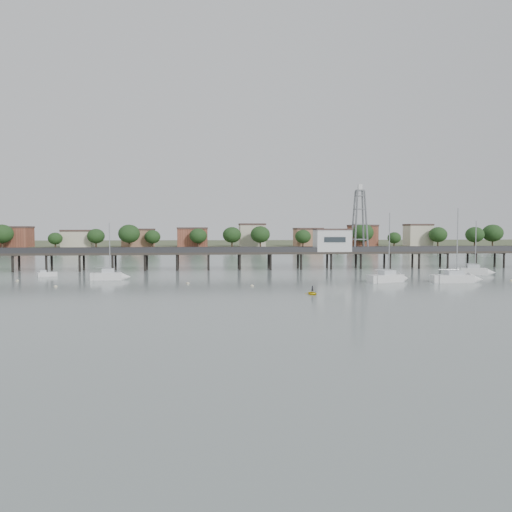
% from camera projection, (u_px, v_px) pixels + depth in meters
% --- Properties ---
extents(ground_plane, '(500.00, 500.00, 0.00)m').
position_uv_depth(ground_plane, '(245.00, 314.00, 53.37)').
color(ground_plane, slate).
rests_on(ground_plane, ground).
extents(pier, '(150.00, 5.00, 5.50)m').
position_uv_depth(pier, '(224.00, 253.00, 112.77)').
color(pier, '#2D2823').
rests_on(pier, ground).
extents(pier_building, '(8.40, 5.40, 5.30)m').
position_uv_depth(pier_building, '(332.00, 240.00, 115.16)').
color(pier_building, silver).
rests_on(pier_building, ground).
extents(lattice_tower, '(3.20, 3.20, 15.50)m').
position_uv_depth(lattice_tower, '(360.00, 221.00, 115.59)').
color(lattice_tower, slate).
rests_on(lattice_tower, ground).
extents(sailboat_b, '(6.55, 2.56, 10.74)m').
position_uv_depth(sailboat_b, '(113.00, 276.00, 89.95)').
color(sailboat_b, silver).
rests_on(sailboat_b, ground).
extents(sailboat_e, '(7.01, 4.03, 11.28)m').
position_uv_depth(sailboat_e, '(478.00, 271.00, 100.15)').
color(sailboat_e, silver).
rests_on(sailboat_e, ground).
extents(sailboat_d, '(8.20, 2.68, 13.42)m').
position_uv_depth(sailboat_d, '(461.00, 278.00, 85.71)').
color(sailboat_d, silver).
rests_on(sailboat_d, ground).
extents(sailboat_c, '(7.87, 4.52, 12.57)m').
position_uv_depth(sailboat_c, '(392.00, 278.00, 86.52)').
color(sailboat_c, silver).
rests_on(sailboat_c, ground).
extents(white_tender, '(3.81, 2.73, 1.37)m').
position_uv_depth(white_tender, '(47.00, 274.00, 96.60)').
color(white_tender, silver).
rests_on(white_tender, ground).
extents(yellow_dinghy, '(1.74, 0.61, 2.40)m').
position_uv_depth(yellow_dinghy, '(312.00, 294.00, 69.69)').
color(yellow_dinghy, yellow).
rests_on(yellow_dinghy, ground).
extents(dinghy_occupant, '(0.66, 1.03, 0.23)m').
position_uv_depth(dinghy_occupant, '(312.00, 294.00, 69.69)').
color(dinghy_occupant, black).
rests_on(dinghy_occupant, ground).
extents(mooring_buoys, '(87.15, 21.00, 0.39)m').
position_uv_depth(mooring_buoys, '(244.00, 281.00, 86.61)').
color(mooring_buoys, beige).
rests_on(mooring_buoys, ground).
extents(far_shore, '(500.00, 170.00, 10.40)m').
position_uv_depth(far_shore, '(213.00, 244.00, 291.36)').
color(far_shore, '#475133').
rests_on(far_shore, ground).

